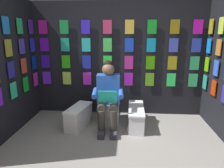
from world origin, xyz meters
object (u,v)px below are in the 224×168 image
Objects in this scene: person_reading at (108,95)px; comic_longbox_far at (79,117)px; comic_longbox_near at (136,117)px; toilet at (109,106)px.

person_reading is 1.67× the size of comic_longbox_far.
person_reading is 0.66m from comic_longbox_near.
comic_longbox_far is at bearing 21.36° from toilet.
toilet is 0.65× the size of person_reading.
comic_longbox_near is at bearing 163.82° from toilet.
comic_longbox_far reaches higher than comic_longbox_near.
toilet is 0.35m from person_reading.
person_reading reaches higher than comic_longbox_far.
comic_longbox_far is at bearing -2.03° from person_reading.
comic_longbox_near is 1.03m from comic_longbox_far.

